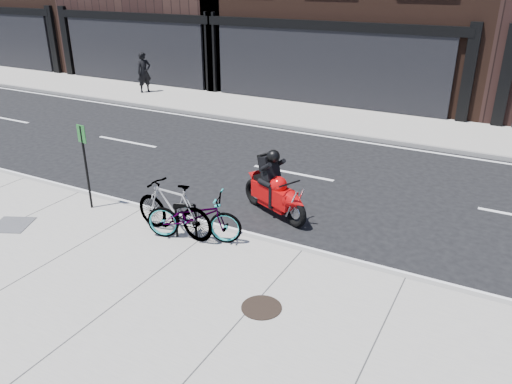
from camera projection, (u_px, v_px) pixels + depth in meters
The scene contains 11 objects.
ground at pixel (259, 199), 12.24m from camera, with size 120.00×120.00×0.00m, color black.
sidewalk_near at pixel (117, 307), 8.18m from camera, with size 60.00×6.00×0.13m, color gray.
sidewalk_far at pixel (357, 122), 18.47m from camera, with size 60.00×3.50×0.13m, color gray.
bike_rack at pixel (186, 217), 10.05m from camera, with size 0.43×0.19×0.76m.
bicycle_front at pixel (194, 216), 9.93m from camera, with size 0.68×1.96×1.03m, color gray.
bicycle_rear at pixel (174, 209), 10.12m from camera, with size 0.54×1.92×1.16m, color gray.
motorcycle at pixel (277, 191), 11.14m from camera, with size 1.97×1.15×1.57m.
pedestrian at pixel (144, 72), 22.50m from camera, with size 0.65×0.43×1.79m, color black.
manhole_cover at pixel (261, 307), 8.04m from camera, with size 0.66×0.66×0.01m, color black.
utility_grate at pixel (12, 225), 10.70m from camera, with size 0.75×0.75×0.01m, color #464649.
sign_post at pixel (85, 160), 11.05m from camera, with size 0.26×0.05×1.96m.
Camera 1 is at (5.21, -9.86, 5.06)m, focal length 35.00 mm.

